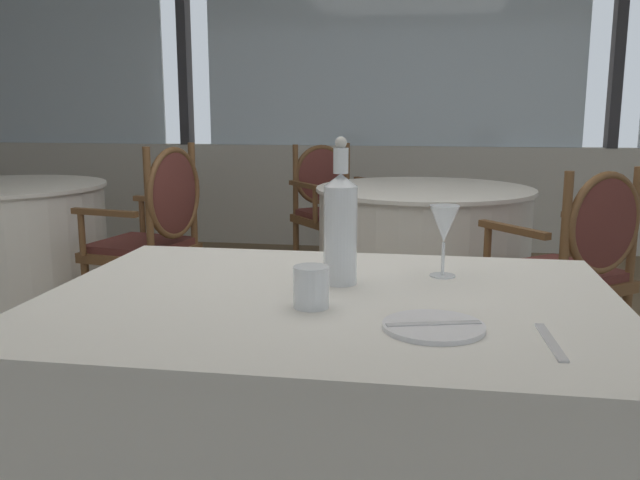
% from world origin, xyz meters
% --- Properties ---
extents(ground_plane, '(14.35, 14.35, 0.00)m').
position_xyz_m(ground_plane, '(0.00, 0.00, 0.00)').
color(ground_plane, '#756047').
extents(window_wall_far, '(11.04, 0.14, 2.80)m').
position_xyz_m(window_wall_far, '(-0.00, 3.46, 1.12)').
color(window_wall_far, beige).
rests_on(window_wall_far, ground_plane).
extents(foreground_table, '(1.30, 0.95, 0.74)m').
position_xyz_m(foreground_table, '(0.14, -0.75, 0.37)').
color(foreground_table, silver).
rests_on(foreground_table, ground_plane).
extents(side_plate, '(0.20, 0.20, 0.01)m').
position_xyz_m(side_plate, '(0.37, -0.94, 0.75)').
color(side_plate, white).
rests_on(side_plate, foreground_table).
extents(butter_knife, '(0.18, 0.07, 0.00)m').
position_xyz_m(butter_knife, '(0.37, -0.94, 0.75)').
color(butter_knife, silver).
rests_on(butter_knife, foreground_table).
extents(dinner_fork, '(0.03, 0.20, 0.00)m').
position_xyz_m(dinner_fork, '(0.58, -0.99, 0.74)').
color(dinner_fork, silver).
rests_on(dinner_fork, foreground_table).
extents(water_bottle, '(0.08, 0.08, 0.35)m').
position_xyz_m(water_bottle, '(0.15, -0.63, 0.89)').
color(water_bottle, white).
rests_on(water_bottle, foreground_table).
extents(wine_glass, '(0.08, 0.08, 0.18)m').
position_xyz_m(wine_glass, '(0.39, -0.52, 0.87)').
color(wine_glass, white).
rests_on(wine_glass, foreground_table).
extents(water_tumbler, '(0.08, 0.08, 0.09)m').
position_xyz_m(water_tumbler, '(0.11, -0.84, 0.79)').
color(water_tumbler, white).
rests_on(water_tumbler, foreground_table).
extents(background_table_0, '(1.12, 1.12, 0.74)m').
position_xyz_m(background_table_0, '(-2.00, 1.21, 0.37)').
color(background_table_0, silver).
rests_on(background_table_0, ground_plane).
extents(dining_chair_0_0, '(0.54, 0.60, 0.98)m').
position_xyz_m(dining_chair_0_0, '(-1.03, 1.02, 0.56)').
color(dining_chair_0_0, brown).
rests_on(dining_chair_0_0, ground_plane).
extents(background_table_1, '(1.16, 1.16, 0.74)m').
position_xyz_m(background_table_1, '(0.32, 1.44, 0.37)').
color(background_table_1, silver).
rests_on(background_table_1, ground_plane).
extents(dining_chair_1_0, '(0.66, 0.65, 0.93)m').
position_xyz_m(dining_chair_1_0, '(0.95, 0.65, 0.55)').
color(dining_chair_1_0, brown).
rests_on(dining_chair_1_0, ground_plane).
extents(dining_chair_1_1, '(0.66, 0.65, 0.92)m').
position_xyz_m(dining_chair_1_1, '(-0.30, 2.22, 0.54)').
color(dining_chair_1_1, brown).
rests_on(dining_chair_1_1, ground_plane).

